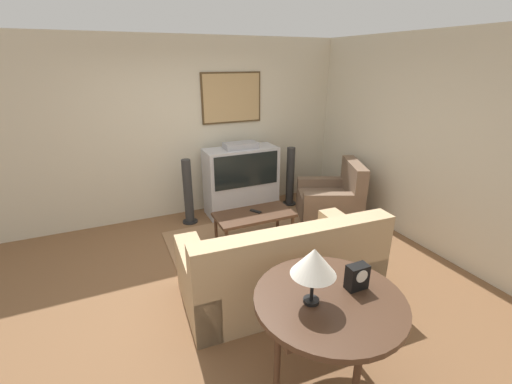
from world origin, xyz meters
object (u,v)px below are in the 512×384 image
console_table (329,306)px  speaker_tower_right (290,178)px  mantel_clock (357,277)px  tv (241,180)px  coffee_table (254,217)px  speaker_tower_left (188,193)px  armchair (332,201)px  couch (281,268)px  table_lamp (314,262)px

console_table → speaker_tower_right: speaker_tower_right is taller
mantel_clock → console_table: bearing=-175.9°
tv → coffee_table: 1.08m
speaker_tower_left → speaker_tower_right: (1.76, 0.00, 0.00)m
armchair → tv: bearing=-100.6°
couch → armchair: size_ratio=1.75×
coffee_table → speaker_tower_right: speaker_tower_right is taller
couch → console_table: bearing=81.8°
armchair → console_table: bearing=-13.0°
mantel_clock → speaker_tower_left: (-0.46, 3.21, -0.43)m
couch → console_table: (-0.22, -1.10, 0.42)m
armchair → couch: bearing=-26.2°
armchair → speaker_tower_left: bearing=-86.5°
armchair → speaker_tower_right: bearing=-134.2°
coffee_table → armchair: bearing=8.9°
table_lamp → mantel_clock: table_lamp is taller
coffee_table → table_lamp: table_lamp is taller
tv → speaker_tower_right: bearing=-2.9°
couch → armchair: couch is taller
speaker_tower_left → mantel_clock: bearing=-81.8°
armchair → mantel_clock: size_ratio=6.23×
armchair → console_table: armchair is taller
console_table → speaker_tower_right: bearing=64.6°
tv → coffee_table: size_ratio=1.12×
couch → mantel_clock: bearing=94.0°
armchair → mantel_clock: mantel_clock is taller
table_lamp → console_table: bearing=-7.1°
armchair → console_table: 3.11m
speaker_tower_left → table_lamp: bearing=-88.5°
coffee_table → speaker_tower_right: (1.12, 1.00, 0.08)m
coffee_table → speaker_tower_left: (-0.65, 1.00, 0.08)m
tv → mantel_clock: 3.31m
speaker_tower_left → couch: bearing=-78.1°
tv → speaker_tower_right: size_ratio=1.16×
table_lamp → speaker_tower_left: size_ratio=0.41×
table_lamp → mantel_clock: bearing=-0.1°
armchair → speaker_tower_left: size_ratio=1.16×
couch → speaker_tower_left: bearing=-75.0°
tv → table_lamp: size_ratio=2.80×
speaker_tower_left → armchair: bearing=-20.5°
coffee_table → speaker_tower_left: 1.19m
armchair → coffee_table: (-1.43, -0.22, 0.10)m
couch → console_table: 1.20m
console_table → speaker_tower_right: 3.59m
mantel_clock → speaker_tower_right: bearing=68.0°
table_lamp → couch: bearing=71.5°
armchair → console_table: size_ratio=1.10×
tv → table_lamp: bearing=-103.7°
console_table → couch: bearing=78.7°
coffee_table → mantel_clock: mantel_clock is taller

